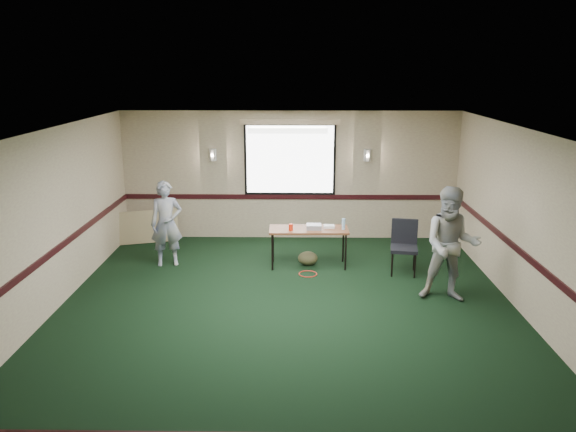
{
  "coord_description": "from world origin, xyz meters",
  "views": [
    {
      "loc": [
        0.13,
        -7.58,
        3.58
      ],
      "look_at": [
        0.0,
        1.3,
        1.2
      ],
      "focal_mm": 35.0,
      "sensor_mm": 36.0,
      "label": 1
    }
  ],
  "objects_px": {
    "projector": "(314,227)",
    "person_left": "(166,224)",
    "conference_chair": "(404,242)",
    "person_right": "(451,245)",
    "folding_table": "(309,231)"
  },
  "relations": [
    {
      "from": "folding_table",
      "to": "person_right",
      "type": "relative_size",
      "value": 0.79
    },
    {
      "from": "conference_chair",
      "to": "person_left",
      "type": "relative_size",
      "value": 0.6
    },
    {
      "from": "folding_table",
      "to": "person_right",
      "type": "xyz_separation_m",
      "value": [
        2.17,
        -1.51,
        0.24
      ]
    },
    {
      "from": "folding_table",
      "to": "person_left",
      "type": "relative_size",
      "value": 0.92
    },
    {
      "from": "projector",
      "to": "folding_table",
      "type": "bearing_deg",
      "value": 161.51
    },
    {
      "from": "projector",
      "to": "conference_chair",
      "type": "xyz_separation_m",
      "value": [
        1.6,
        -0.24,
        -0.21
      ]
    },
    {
      "from": "person_right",
      "to": "folding_table",
      "type": "bearing_deg",
      "value": 155.79
    },
    {
      "from": "projector",
      "to": "conference_chair",
      "type": "height_order",
      "value": "conference_chair"
    },
    {
      "from": "person_left",
      "to": "person_right",
      "type": "distance_m",
      "value": 5.02
    },
    {
      "from": "folding_table",
      "to": "projector",
      "type": "relative_size",
      "value": 5.39
    },
    {
      "from": "folding_table",
      "to": "conference_chair",
      "type": "bearing_deg",
      "value": -10.13
    },
    {
      "from": "conference_chair",
      "to": "person_left",
      "type": "height_order",
      "value": "person_left"
    },
    {
      "from": "folding_table",
      "to": "projector",
      "type": "xyz_separation_m",
      "value": [
        0.09,
        -0.03,
        0.1
      ]
    },
    {
      "from": "person_right",
      "to": "person_left",
      "type": "bearing_deg",
      "value": 172.6
    },
    {
      "from": "projector",
      "to": "person_left",
      "type": "relative_size",
      "value": 0.17
    }
  ]
}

